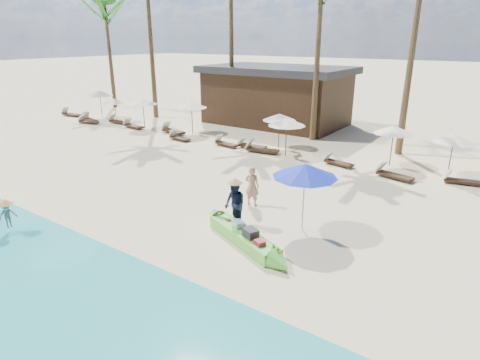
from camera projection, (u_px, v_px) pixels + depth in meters
The scene contains 30 objects.
ground at pixel (221, 238), 13.39m from camera, with size 240.00×240.00×0.00m, color beige.
wet_sand_strip at pixel (93, 319), 9.52m from camera, with size 240.00×4.50×0.01m, color tan.
green_canoe at pixel (243, 236), 13.00m from camera, with size 4.94×2.29×0.66m.
tourist at pixel (252, 186), 15.73m from camera, with size 0.59×0.39×1.61m, color tan.
vendor_green at pixel (235, 204), 13.89m from camera, with size 0.83×0.64×1.70m, color #141E38.
vendor_yellow at pixel (7, 215), 13.60m from camera, with size 0.59×0.34×0.91m, color gray.
blue_umbrella at pixel (305, 171), 13.30m from camera, with size 2.20×2.20×2.37m.
resort_parasol_0 at pixel (100, 93), 32.83m from camera, with size 2.15×2.15×2.21m.
lounger_0_left at pixel (70, 114), 34.00m from camera, with size 1.91×0.76×0.63m.
lounger_0_right at pixel (88, 121), 31.05m from camera, with size 1.72×0.91×0.56m.
resort_parasol_1 at pixel (114, 101), 31.24m from camera, with size 1.79×1.79×1.84m.
lounger_1_left at pixel (89, 119), 31.73m from camera, with size 1.95×0.95×0.63m.
lounger_1_right at pixel (117, 121), 31.09m from camera, with size 1.72×0.58×0.58m.
resort_parasol_2 at pixel (143, 101), 28.93m from camera, with size 2.10×2.10×2.16m.
lounger_2_left at pixel (133, 125), 29.48m from camera, with size 1.88×0.74×0.62m.
resort_parasol_3 at pixel (191, 105), 27.37m from camera, with size 2.12×2.12×2.18m.
lounger_3_left at pixel (172, 130), 27.87m from camera, with size 2.05×0.90×0.67m.
lounger_3_right at pixel (179, 137), 26.05m from camera, with size 1.68×0.68×0.56m.
resort_parasol_4 at pixel (279, 117), 23.67m from camera, with size 2.01×2.01×2.07m.
lounger_4_left at pixel (225, 143), 24.64m from camera, with size 1.73×0.75×0.57m.
lounger_4_right at pixel (251, 145), 24.11m from camera, with size 1.82×0.68×0.60m.
resort_parasol_5 at pixel (287, 122), 21.95m from camera, with size 2.10×2.10×2.16m.
lounger_5_left at pixel (260, 149), 23.24m from camera, with size 2.05×0.89×0.67m.
resort_parasol_6 at pixel (394, 130), 20.37m from camera, with size 2.03×2.03×2.09m.
lounger_6_left at pixel (337, 162), 20.95m from camera, with size 1.70×0.83×0.56m.
lounger_6_right at pixel (392, 174), 19.00m from camera, with size 1.86×0.93×0.61m.
resort_parasol_7 at pixel (454, 138), 18.96m from camera, with size 1.94×1.94×2.00m.
lounger_7_left at pixel (460, 180), 18.26m from camera, with size 1.69×0.82×0.55m.
palm_0 at pixel (106, 16), 35.87m from camera, with size 2.08×2.08×9.90m.
pavilion_west at pixel (276, 95), 30.49m from camera, with size 10.80×6.60×4.30m.
Camera 1 is at (7.36, -9.45, 6.32)m, focal length 30.00 mm.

